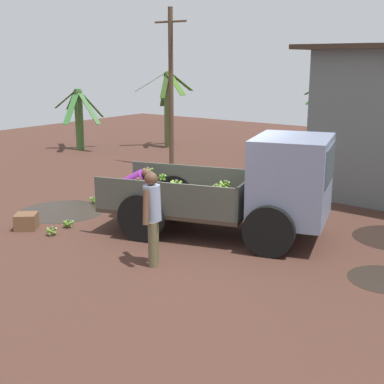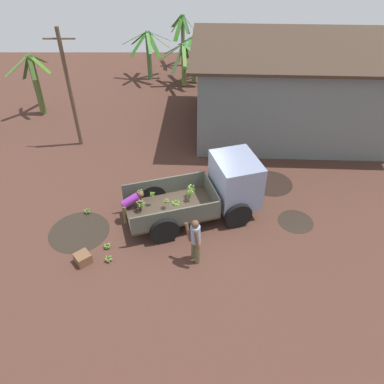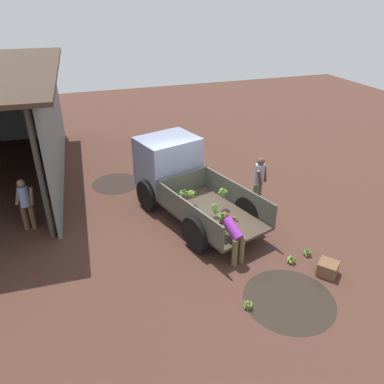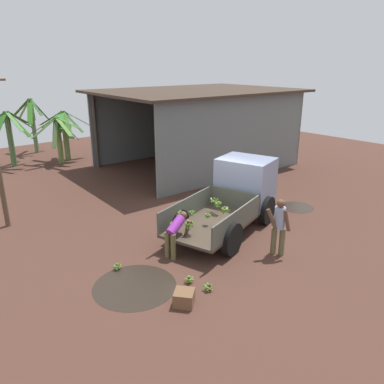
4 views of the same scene
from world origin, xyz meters
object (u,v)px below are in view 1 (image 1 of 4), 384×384
(utility_pole, at_px, (171,87))
(wooden_crate_0, at_px, (26,221))
(cargo_truck, at_px, (266,186))
(person_bystander_near_shed, at_px, (349,164))
(banana_bunch_on_ground_1, at_px, (94,199))
(banana_bunch_on_ground_0, at_px, (68,223))
(person_foreground_visitor, at_px, (152,214))
(person_worker_loading, at_px, (132,187))
(banana_bunch_on_ground_2, at_px, (52,230))

(utility_pole, height_order, wooden_crate_0, utility_pole)
(cargo_truck, bearing_deg, utility_pole, 126.09)
(cargo_truck, distance_m, person_bystander_near_shed, 4.44)
(cargo_truck, bearing_deg, banana_bunch_on_ground_1, 165.10)
(person_bystander_near_shed, bearing_deg, banana_bunch_on_ground_0, -107.58)
(banana_bunch_on_ground_0, relative_size, banana_bunch_on_ground_1, 0.99)
(person_foreground_visitor, distance_m, banana_bunch_on_ground_1, 4.56)
(banana_bunch_on_ground_0, distance_m, wooden_crate_0, 0.88)
(cargo_truck, height_order, person_worker_loading, cargo_truck)
(person_foreground_visitor, distance_m, banana_bunch_on_ground_2, 2.84)
(cargo_truck, distance_m, utility_pole, 7.93)
(person_bystander_near_shed, xyz_separation_m, banana_bunch_on_ground_2, (-3.70, -6.85, -0.76))
(cargo_truck, xyz_separation_m, wooden_crate_0, (-4.43, -2.46, -0.93))
(person_foreground_visitor, distance_m, banana_bunch_on_ground_0, 3.01)
(person_worker_loading, distance_m, banana_bunch_on_ground_2, 2.08)
(person_foreground_visitor, bearing_deg, cargo_truck, -143.79)
(person_bystander_near_shed, height_order, banana_bunch_on_ground_2, person_bystander_near_shed)
(person_foreground_visitor, bearing_deg, banana_bunch_on_ground_2, -31.51)
(cargo_truck, height_order, person_foreground_visitor, cargo_truck)
(cargo_truck, bearing_deg, wooden_crate_0, -167.51)
(person_worker_loading, height_order, banana_bunch_on_ground_0, person_worker_loading)
(banana_bunch_on_ground_0, height_order, wooden_crate_0, wooden_crate_0)
(banana_bunch_on_ground_0, bearing_deg, utility_pole, 110.05)
(person_worker_loading, bearing_deg, cargo_truck, -4.63)
(person_bystander_near_shed, xyz_separation_m, wooden_crate_0, (-4.48, -6.89, -0.70))
(person_worker_loading, bearing_deg, utility_pole, 106.49)
(person_foreground_visitor, distance_m, wooden_crate_0, 3.58)
(cargo_truck, xyz_separation_m, banana_bunch_on_ground_2, (-3.65, -2.42, -0.99))
(cargo_truck, xyz_separation_m, person_foreground_visitor, (-0.93, -2.38, -0.17))
(cargo_truck, height_order, wooden_crate_0, cargo_truck)
(banana_bunch_on_ground_0, relative_size, wooden_crate_0, 0.52)
(person_worker_loading, bearing_deg, banana_bunch_on_ground_1, 153.95)
(utility_pole, relative_size, wooden_crate_0, 11.63)
(banana_bunch_on_ground_2, distance_m, wooden_crate_0, 0.79)
(banana_bunch_on_ground_1, height_order, wooden_crate_0, wooden_crate_0)
(person_worker_loading, height_order, banana_bunch_on_ground_1, person_worker_loading)
(cargo_truck, height_order, utility_pole, utility_pole)
(utility_pole, distance_m, person_worker_loading, 6.35)
(utility_pole, distance_m, banana_bunch_on_ground_0, 7.46)
(utility_pole, distance_m, person_foreground_visitor, 9.00)
(cargo_truck, height_order, banana_bunch_on_ground_1, cargo_truck)
(wooden_crate_0, bearing_deg, person_worker_loading, 56.37)
(person_worker_loading, bearing_deg, wooden_crate_0, -137.42)
(utility_pole, relative_size, banana_bunch_on_ground_0, 22.21)
(person_worker_loading, bearing_deg, person_foreground_visitor, -54.18)
(person_worker_loading, relative_size, banana_bunch_on_ground_2, 5.05)
(wooden_crate_0, bearing_deg, banana_bunch_on_ground_2, 2.73)
(banana_bunch_on_ground_0, bearing_deg, banana_bunch_on_ground_2, -76.71)
(person_bystander_near_shed, bearing_deg, wooden_crate_0, -109.29)
(person_bystander_near_shed, relative_size, banana_bunch_on_ground_2, 6.63)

